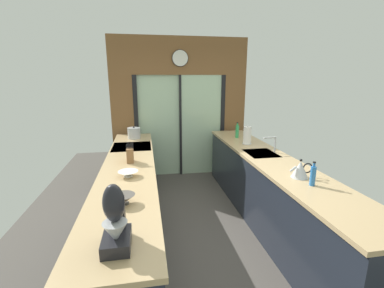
{
  "coord_description": "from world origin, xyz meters",
  "views": [
    {
      "loc": [
        -0.68,
        -2.77,
        1.94
      ],
      "look_at": [
        -0.08,
        0.61,
        1.08
      ],
      "focal_mm": 24.7,
      "sensor_mm": 36.0,
      "label": 1
    }
  ],
  "objects_px": {
    "mixing_bowl_far": "(128,174)",
    "soap_bottle_near": "(313,175)",
    "mixing_bowl_near": "(124,199)",
    "paper_towel_roll": "(247,135)",
    "soap_bottle_far": "(237,131)",
    "stock_pot": "(134,133)",
    "oven_range": "(133,175)",
    "kettle": "(300,169)",
    "stand_mixer": "(116,223)",
    "knife_block": "(130,155)"
  },
  "relations": [
    {
      "from": "kettle",
      "to": "paper_towel_roll",
      "type": "distance_m",
      "value": 1.48
    },
    {
      "from": "stand_mixer",
      "to": "stock_pot",
      "type": "xyz_separation_m",
      "value": [
        -0.0,
        3.09,
        -0.07
      ]
    },
    {
      "from": "mixing_bowl_far",
      "to": "paper_towel_roll",
      "type": "bearing_deg",
      "value": 32.64
    },
    {
      "from": "kettle",
      "to": "mixing_bowl_far",
      "type": "bearing_deg",
      "value": 169.13
    },
    {
      "from": "soap_bottle_far",
      "to": "oven_range",
      "type": "bearing_deg",
      "value": -170.39
    },
    {
      "from": "oven_range",
      "to": "paper_towel_roll",
      "type": "xyz_separation_m",
      "value": [
        1.8,
        -0.16,
        0.6
      ]
    },
    {
      "from": "oven_range",
      "to": "kettle",
      "type": "relative_size",
      "value": 3.53
    },
    {
      "from": "mixing_bowl_near",
      "to": "mixing_bowl_far",
      "type": "height_order",
      "value": "mixing_bowl_near"
    },
    {
      "from": "mixing_bowl_far",
      "to": "stock_pot",
      "type": "relative_size",
      "value": 0.96
    },
    {
      "from": "mixing_bowl_near",
      "to": "stock_pot",
      "type": "relative_size",
      "value": 0.85
    },
    {
      "from": "mixing_bowl_far",
      "to": "stock_pot",
      "type": "distance_m",
      "value": 1.87
    },
    {
      "from": "oven_range",
      "to": "stock_pot",
      "type": "relative_size",
      "value": 4.14
    },
    {
      "from": "stand_mixer",
      "to": "kettle",
      "type": "xyz_separation_m",
      "value": [
        1.78,
        0.88,
        -0.07
      ]
    },
    {
      "from": "soap_bottle_near",
      "to": "paper_towel_roll",
      "type": "bearing_deg",
      "value": 90.0
    },
    {
      "from": "kettle",
      "to": "soap_bottle_near",
      "type": "xyz_separation_m",
      "value": [
        -0.0,
        -0.22,
        0.01
      ]
    },
    {
      "from": "oven_range",
      "to": "knife_block",
      "type": "relative_size",
      "value": 3.64
    },
    {
      "from": "stand_mixer",
      "to": "soap_bottle_near",
      "type": "height_order",
      "value": "stand_mixer"
    },
    {
      "from": "oven_range",
      "to": "stand_mixer",
      "type": "height_order",
      "value": "stand_mixer"
    },
    {
      "from": "mixing_bowl_far",
      "to": "paper_towel_roll",
      "type": "relative_size",
      "value": 0.69
    },
    {
      "from": "mixing_bowl_far",
      "to": "stand_mixer",
      "type": "bearing_deg",
      "value": -90.0
    },
    {
      "from": "mixing_bowl_near",
      "to": "soap_bottle_far",
      "type": "relative_size",
      "value": 0.7
    },
    {
      "from": "paper_towel_roll",
      "to": "knife_block",
      "type": "bearing_deg",
      "value": -160.28
    },
    {
      "from": "stand_mixer",
      "to": "soap_bottle_near",
      "type": "xyz_separation_m",
      "value": [
        1.78,
        0.66,
        -0.06
      ]
    },
    {
      "from": "mixing_bowl_far",
      "to": "kettle",
      "type": "relative_size",
      "value": 0.82
    },
    {
      "from": "mixing_bowl_near",
      "to": "soap_bottle_far",
      "type": "xyz_separation_m",
      "value": [
        1.78,
        2.25,
        0.07
      ]
    },
    {
      "from": "stock_pot",
      "to": "paper_towel_roll",
      "type": "relative_size",
      "value": 0.72
    },
    {
      "from": "mixing_bowl_far",
      "to": "paper_towel_roll",
      "type": "distance_m",
      "value": 2.12
    },
    {
      "from": "mixing_bowl_far",
      "to": "knife_block",
      "type": "relative_size",
      "value": 0.84
    },
    {
      "from": "mixing_bowl_near",
      "to": "soap_bottle_near",
      "type": "relative_size",
      "value": 0.78
    },
    {
      "from": "oven_range",
      "to": "stand_mixer",
      "type": "distance_m",
      "value": 2.6
    },
    {
      "from": "soap_bottle_near",
      "to": "paper_towel_roll",
      "type": "height_order",
      "value": "paper_towel_roll"
    },
    {
      "from": "mixing_bowl_near",
      "to": "mixing_bowl_far",
      "type": "relative_size",
      "value": 0.89
    },
    {
      "from": "mixing_bowl_far",
      "to": "knife_block",
      "type": "bearing_deg",
      "value": 89.99
    },
    {
      "from": "stock_pot",
      "to": "kettle",
      "type": "xyz_separation_m",
      "value": [
        1.78,
        -2.21,
        -0.0
      ]
    },
    {
      "from": "mixing_bowl_near",
      "to": "stock_pot",
      "type": "height_order",
      "value": "stock_pot"
    },
    {
      "from": "stock_pot",
      "to": "soap_bottle_near",
      "type": "bearing_deg",
      "value": -53.78
    },
    {
      "from": "stand_mixer",
      "to": "kettle",
      "type": "relative_size",
      "value": 1.61
    },
    {
      "from": "soap_bottle_near",
      "to": "kettle",
      "type": "bearing_deg",
      "value": 89.48
    },
    {
      "from": "mixing_bowl_near",
      "to": "soap_bottle_near",
      "type": "xyz_separation_m",
      "value": [
        1.78,
        0.08,
        0.06
      ]
    },
    {
      "from": "oven_range",
      "to": "kettle",
      "type": "xyz_separation_m",
      "value": [
        1.8,
        -1.65,
        0.55
      ]
    },
    {
      "from": "soap_bottle_near",
      "to": "soap_bottle_far",
      "type": "distance_m",
      "value": 2.17
    },
    {
      "from": "oven_range",
      "to": "paper_towel_roll",
      "type": "distance_m",
      "value": 1.9
    },
    {
      "from": "knife_block",
      "to": "soap_bottle_far",
      "type": "bearing_deg",
      "value": 31.87
    },
    {
      "from": "mixing_bowl_far",
      "to": "knife_block",
      "type": "height_order",
      "value": "knife_block"
    },
    {
      "from": "stand_mixer",
      "to": "soap_bottle_near",
      "type": "relative_size",
      "value": 1.73
    },
    {
      "from": "stand_mixer",
      "to": "oven_range",
      "type": "bearing_deg",
      "value": 90.42
    },
    {
      "from": "stock_pot",
      "to": "mixing_bowl_far",
      "type": "bearing_deg",
      "value": -90.0
    },
    {
      "from": "mixing_bowl_far",
      "to": "soap_bottle_near",
      "type": "bearing_deg",
      "value": -17.44
    },
    {
      "from": "kettle",
      "to": "soap_bottle_far",
      "type": "relative_size",
      "value": 0.96
    },
    {
      "from": "knife_block",
      "to": "soap_bottle_near",
      "type": "xyz_separation_m",
      "value": [
        1.78,
        -1.06,
        0.01
      ]
    }
  ]
}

